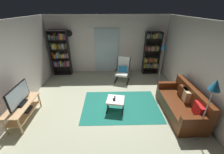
% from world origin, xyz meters
% --- Properties ---
extents(ground_plane, '(7.02, 7.02, 0.00)m').
position_xyz_m(ground_plane, '(0.00, 0.00, 0.00)').
color(ground_plane, '#B0B394').
extents(wall_back, '(5.60, 0.06, 2.60)m').
position_xyz_m(wall_back, '(0.00, 2.90, 1.30)').
color(wall_back, silver).
rests_on(wall_back, ground).
extents(wall_left, '(0.06, 6.00, 2.60)m').
position_xyz_m(wall_left, '(-2.70, 0.00, 1.30)').
color(wall_left, silver).
rests_on(wall_left, ground).
extents(wall_right, '(0.06, 6.00, 2.60)m').
position_xyz_m(wall_right, '(2.70, 0.00, 1.30)').
color(wall_right, silver).
rests_on(wall_right, ground).
extents(glass_door_panel, '(1.10, 0.01, 2.00)m').
position_xyz_m(glass_door_panel, '(-0.03, 2.83, 1.05)').
color(glass_door_panel, silver).
extents(area_rug, '(2.44, 1.67, 0.01)m').
position_xyz_m(area_rug, '(0.42, 0.14, 0.00)').
color(area_rug, '#1D7160').
rests_on(area_rug, ground).
extents(tv_stand, '(0.47, 1.20, 0.52)m').
position_xyz_m(tv_stand, '(-2.35, -0.35, 0.34)').
color(tv_stand, tan).
rests_on(tv_stand, ground).
extents(television, '(0.20, 0.89, 0.55)m').
position_xyz_m(television, '(-2.35, -0.36, 0.79)').
color(television, black).
rests_on(television, tv_stand).
extents(bookshelf_near_tv, '(0.79, 0.30, 2.02)m').
position_xyz_m(bookshelf_near_tv, '(-2.12, 2.64, 1.06)').
color(bookshelf_near_tv, black).
rests_on(bookshelf_near_tv, ground).
extents(bookshelf_near_sofa, '(0.71, 0.30, 1.92)m').
position_xyz_m(bookshelf_near_sofa, '(2.01, 2.66, 0.98)').
color(bookshelf_near_sofa, black).
rests_on(bookshelf_near_sofa, ground).
extents(leather_sofa, '(0.80, 1.81, 0.85)m').
position_xyz_m(leather_sofa, '(2.19, -0.24, 0.32)').
color(leather_sofa, '#5D2B12').
rests_on(leather_sofa, ground).
extents(lounge_armchair, '(0.72, 0.78, 1.02)m').
position_xyz_m(lounge_armchair, '(0.64, 1.92, 0.53)').
color(lounge_armchair, black).
rests_on(lounge_armchair, ground).
extents(ottoman, '(0.60, 0.56, 0.40)m').
position_xyz_m(ottoman, '(0.24, -0.04, 0.33)').
color(ottoman, white).
rests_on(ottoman, ground).
extents(tv_remote, '(0.04, 0.15, 0.02)m').
position_xyz_m(tv_remote, '(0.22, 0.04, 0.41)').
color(tv_remote, black).
rests_on(tv_remote, ottoman).
extents(cell_phone, '(0.08, 0.15, 0.01)m').
position_xyz_m(cell_phone, '(0.19, -0.07, 0.40)').
color(cell_phone, black).
rests_on(cell_phone, ottoman).
extents(floor_lamp_by_sofa, '(0.24, 0.24, 1.61)m').
position_xyz_m(floor_lamp_by_sofa, '(2.20, -1.09, 1.35)').
color(floor_lamp_by_sofa, '#A5A5AD').
rests_on(floor_lamp_by_sofa, ground).
extents(floor_lamp_by_shelf, '(0.22, 0.22, 1.63)m').
position_xyz_m(floor_lamp_by_shelf, '(2.21, 1.85, 1.31)').
color(floor_lamp_by_shelf, '#A5A5AD').
rests_on(floor_lamp_by_shelf, ground).
extents(wall_clock, '(0.29, 0.03, 0.29)m').
position_xyz_m(wall_clock, '(-1.67, 2.82, 1.85)').
color(wall_clock, silver).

